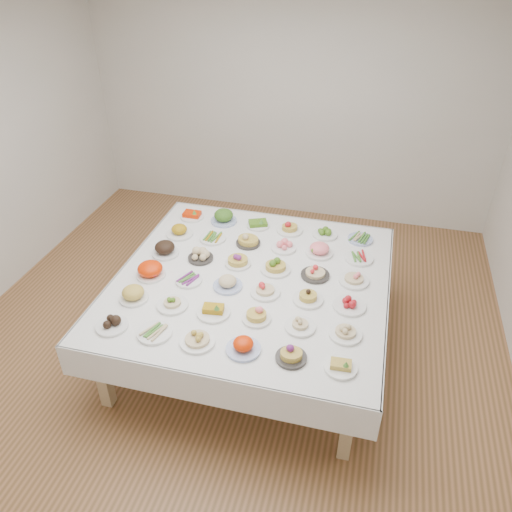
% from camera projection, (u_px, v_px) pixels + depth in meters
% --- Properties ---
extents(room_envelope, '(5.02, 5.02, 2.81)m').
position_uv_depth(room_envelope, '(227.00, 148.00, 3.73)').
color(room_envelope, '#9B6740').
rests_on(room_envelope, ground).
extents(display_table, '(2.27, 2.27, 0.75)m').
position_uv_depth(display_table, '(252.00, 285.00, 4.22)').
color(display_table, white).
rests_on(display_table, ground).
extents(dish_0, '(0.23, 0.23, 0.11)m').
position_uv_depth(dish_0, '(111.00, 322.00, 3.65)').
color(dish_0, white).
rests_on(dish_0, display_table).
extents(dish_1, '(0.26, 0.25, 0.06)m').
position_uv_depth(dish_1, '(155.00, 331.00, 3.60)').
color(dish_1, white).
rests_on(dish_1, display_table).
extents(dish_2, '(0.28, 0.28, 0.15)m').
position_uv_depth(dish_2, '(197.00, 336.00, 3.50)').
color(dish_2, white).
rests_on(dish_2, display_table).
extents(dish_3, '(0.24, 0.24, 0.13)m').
position_uv_depth(dish_3, '(243.00, 344.00, 3.45)').
color(dish_3, '#4C66B2').
rests_on(dish_3, display_table).
extents(dish_4, '(0.21, 0.21, 0.11)m').
position_uv_depth(dish_4, '(291.00, 354.00, 3.38)').
color(dish_4, '#2D2A28').
rests_on(dish_4, display_table).
extents(dish_5, '(0.22, 0.22, 0.09)m').
position_uv_depth(dish_5, '(341.00, 365.00, 3.32)').
color(dish_5, white).
rests_on(dish_5, display_table).
extents(dish_6, '(0.23, 0.23, 0.13)m').
position_uv_depth(dish_6, '(133.00, 293.00, 3.92)').
color(dish_6, white).
rests_on(dish_6, display_table).
extents(dish_7, '(0.24, 0.24, 0.11)m').
position_uv_depth(dish_7, '(172.00, 302.00, 3.85)').
color(dish_7, white).
rests_on(dish_7, display_table).
extents(dish_8, '(0.25, 0.25, 0.12)m').
position_uv_depth(dish_8, '(213.00, 308.00, 3.78)').
color(dish_8, white).
rests_on(dish_8, display_table).
extents(dish_9, '(0.22, 0.22, 0.12)m').
position_uv_depth(dish_9, '(256.00, 314.00, 3.72)').
color(dish_9, white).
rests_on(dish_9, display_table).
extents(dish_10, '(0.23, 0.23, 0.11)m').
position_uv_depth(dish_10, '(300.00, 323.00, 3.65)').
color(dish_10, white).
rests_on(dish_10, display_table).
extents(dish_11, '(0.24, 0.24, 0.12)m').
position_uv_depth(dish_11, '(346.00, 330.00, 3.58)').
color(dish_11, white).
rests_on(dish_11, display_table).
extents(dish_12, '(0.26, 0.26, 0.16)m').
position_uv_depth(dish_12, '(150.00, 268.00, 4.17)').
color(dish_12, white).
rests_on(dish_12, display_table).
extents(dish_13, '(0.22, 0.22, 0.05)m').
position_uv_depth(dish_13, '(189.00, 279.00, 4.13)').
color(dish_13, white).
rests_on(dish_13, display_table).
extents(dish_14, '(0.24, 0.24, 0.12)m').
position_uv_depth(dish_14, '(228.00, 282.00, 4.05)').
color(dish_14, '#4C66B2').
rests_on(dish_14, display_table).
extents(dish_15, '(0.24, 0.24, 0.14)m').
position_uv_depth(dish_15, '(265.00, 287.00, 3.98)').
color(dish_15, white).
rests_on(dish_15, display_table).
extents(dish_16, '(0.24, 0.24, 0.12)m').
position_uv_depth(dish_16, '(308.00, 295.00, 3.91)').
color(dish_16, white).
rests_on(dish_16, display_table).
extents(dish_17, '(0.25, 0.25, 0.10)m').
position_uv_depth(dish_17, '(350.00, 303.00, 3.85)').
color(dish_17, white).
rests_on(dish_17, display_table).
extents(dish_18, '(0.26, 0.26, 0.15)m').
position_uv_depth(dish_18, '(165.00, 247.00, 4.45)').
color(dish_18, white).
rests_on(dish_18, display_table).
extents(dish_19, '(0.22, 0.22, 0.11)m').
position_uv_depth(dish_19, '(200.00, 255.00, 4.39)').
color(dish_19, '#2D2A28').
rests_on(dish_19, display_table).
extents(dish_20, '(0.22, 0.22, 0.14)m').
position_uv_depth(dish_20, '(238.00, 259.00, 4.32)').
color(dish_20, white).
rests_on(dish_20, display_table).
extents(dish_21, '(0.25, 0.25, 0.16)m').
position_uv_depth(dish_21, '(276.00, 263.00, 4.24)').
color(dish_21, white).
rests_on(dish_21, display_table).
extents(dish_22, '(0.24, 0.24, 0.13)m').
position_uv_depth(dish_22, '(315.00, 270.00, 4.18)').
color(dish_22, '#2D2A28').
rests_on(dish_22, display_table).
extents(dish_23, '(0.25, 0.25, 0.14)m').
position_uv_depth(dish_23, '(354.00, 276.00, 4.11)').
color(dish_23, white).
rests_on(dish_23, display_table).
extents(dish_24, '(0.25, 0.25, 0.13)m').
position_uv_depth(dish_24, '(179.00, 230.00, 4.73)').
color(dish_24, white).
rests_on(dish_24, display_table).
extents(dish_25, '(0.24, 0.24, 0.06)m').
position_uv_depth(dish_25, '(213.00, 237.00, 4.68)').
color(dish_25, white).
rests_on(dish_25, display_table).
extents(dish_26, '(0.24, 0.23, 0.14)m').
position_uv_depth(dish_26, '(248.00, 238.00, 4.59)').
color(dish_26, '#2D2A28').
rests_on(dish_26, display_table).
extents(dish_27, '(0.22, 0.22, 0.10)m').
position_uv_depth(dish_27, '(284.00, 245.00, 4.53)').
color(dish_27, white).
rests_on(dish_27, display_table).
extents(dish_28, '(0.26, 0.26, 0.14)m').
position_uv_depth(dish_28, '(320.00, 248.00, 4.45)').
color(dish_28, white).
rests_on(dish_28, display_table).
extents(dish_29, '(0.25, 0.25, 0.06)m').
position_uv_depth(dish_29, '(359.00, 257.00, 4.40)').
color(dish_29, white).
rests_on(dish_29, display_table).
extents(dish_30, '(0.23, 0.23, 0.11)m').
position_uv_depth(dish_30, '(192.00, 214.00, 5.02)').
color(dish_30, white).
rests_on(dish_30, display_table).
extents(dish_31, '(0.28, 0.28, 0.15)m').
position_uv_depth(dish_31, '(224.00, 216.00, 4.93)').
color(dish_31, '#4C66B2').
rests_on(dish_31, display_table).
extents(dish_32, '(0.22, 0.22, 0.11)m').
position_uv_depth(dish_32, '(258.00, 223.00, 4.87)').
color(dish_32, white).
rests_on(dish_32, display_table).
extents(dish_33, '(0.25, 0.25, 0.14)m').
position_uv_depth(dish_33, '(290.00, 226.00, 4.78)').
color(dish_33, white).
rests_on(dish_33, display_table).
extents(dish_34, '(0.23, 0.23, 0.09)m').
position_uv_depth(dish_34, '(325.00, 232.00, 4.73)').
color(dish_34, white).
rests_on(dish_34, display_table).
extents(dish_35, '(0.25, 0.23, 0.06)m').
position_uv_depth(dish_35, '(360.00, 238.00, 4.67)').
color(dish_35, '#4C66B2').
rests_on(dish_35, display_table).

